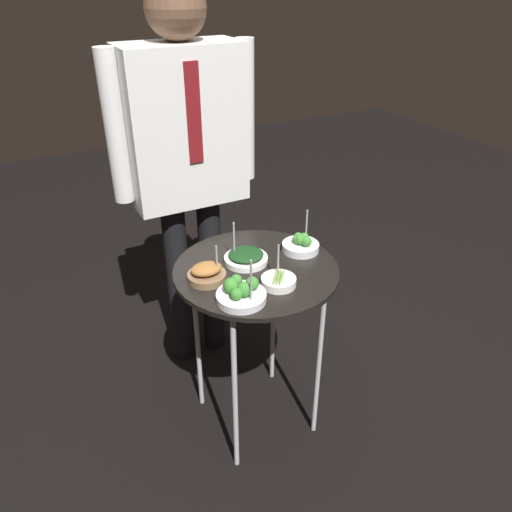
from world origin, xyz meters
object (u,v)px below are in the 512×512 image
at_px(serving_cart, 256,284).
at_px(bowl_broccoli_front_center, 241,293).
at_px(bowl_spinach_mid_left, 246,257).
at_px(bowl_roast_center, 207,273).
at_px(bowl_broccoli_front_right, 301,244).
at_px(bowl_asparagus_far_rim, 279,281).
at_px(waiter_figure, 186,146).

height_order(serving_cart, bowl_broccoli_front_center, bowl_broccoli_front_center).
xyz_separation_m(bowl_spinach_mid_left, bowl_roast_center, (-0.17, -0.05, 0.01)).
distance_m(bowl_broccoli_front_right, bowl_asparagus_far_rim, 0.26).
bearing_deg(bowl_spinach_mid_left, serving_cart, -77.06).
height_order(bowl_spinach_mid_left, bowl_broccoli_front_center, bowl_broccoli_front_center).
bearing_deg(bowl_broccoli_front_right, waiter_figure, 117.89).
bearing_deg(bowl_asparagus_far_rim, bowl_broccoli_front_right, 40.70).
height_order(bowl_broccoli_front_center, waiter_figure, waiter_figure).
distance_m(serving_cart, bowl_asparagus_far_rim, 0.16).
relative_size(serving_cart, bowl_broccoli_front_center, 4.41).
height_order(bowl_asparagus_far_rim, bowl_broccoli_front_center, bowl_broccoli_front_center).
xyz_separation_m(bowl_roast_center, waiter_figure, (0.14, 0.51, 0.28)).
bearing_deg(bowl_spinach_mid_left, waiter_figure, 94.29).
xyz_separation_m(serving_cart, waiter_figure, (-0.05, 0.52, 0.38)).
relative_size(bowl_broccoli_front_right, bowl_asparagus_far_rim, 1.11).
xyz_separation_m(bowl_asparagus_far_rim, bowl_broccoli_front_center, (-0.15, -0.02, 0.01)).
height_order(bowl_spinach_mid_left, waiter_figure, waiter_figure).
bearing_deg(bowl_asparagus_far_rim, serving_cart, 97.09).
height_order(bowl_roast_center, waiter_figure, waiter_figure).
relative_size(bowl_asparagus_far_rim, bowl_roast_center, 1.02).
height_order(serving_cart, waiter_figure, waiter_figure).
relative_size(bowl_asparagus_far_rim, bowl_broccoli_front_center, 0.81).
bearing_deg(serving_cart, bowl_broccoli_front_center, -131.76).
height_order(bowl_spinach_mid_left, bowl_broccoli_front_right, bowl_spinach_mid_left).
relative_size(serving_cart, bowl_spinach_mid_left, 4.69).
relative_size(bowl_spinach_mid_left, bowl_broccoli_front_right, 1.04).
distance_m(bowl_asparagus_far_rim, waiter_figure, 0.72).
relative_size(serving_cart, bowl_roast_center, 5.55).
bearing_deg(bowl_broccoli_front_center, bowl_asparagus_far_rim, 7.16).
xyz_separation_m(serving_cart, bowl_asparagus_far_rim, (0.02, -0.13, 0.08)).
bearing_deg(bowl_broccoli_front_center, bowl_roast_center, 107.28).
bearing_deg(bowl_broccoli_front_right, bowl_broccoli_front_center, -151.75).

